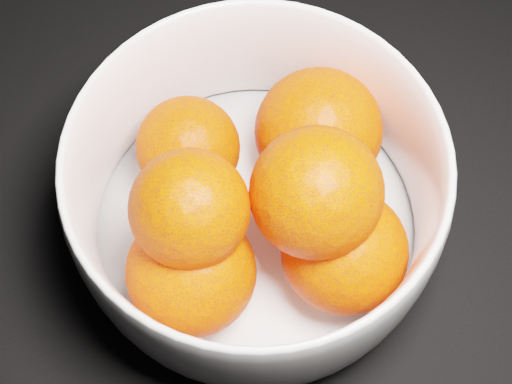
{
  "coord_description": "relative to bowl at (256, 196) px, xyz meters",
  "views": [
    {
      "loc": [
        0.24,
        0.04,
        0.49
      ],
      "look_at": [
        0.25,
        0.25,
        0.07
      ],
      "focal_mm": 50.0,
      "sensor_mm": 36.0,
      "label": 1
    }
  ],
  "objects": [
    {
      "name": "bowl",
      "position": [
        0.0,
        0.0,
        0.0
      ],
      "size": [
        0.25,
        0.25,
        0.12
      ],
      "rotation": [
        0.0,
        0.0,
        -0.03
      ],
      "color": "white",
      "rests_on": "ground"
    },
    {
      "name": "orange_pile",
      "position": [
        0.01,
        -0.01,
        0.01
      ],
      "size": [
        0.18,
        0.19,
        0.13
      ],
      "color": "#FF3901",
      "rests_on": "bowl"
    }
  ]
}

